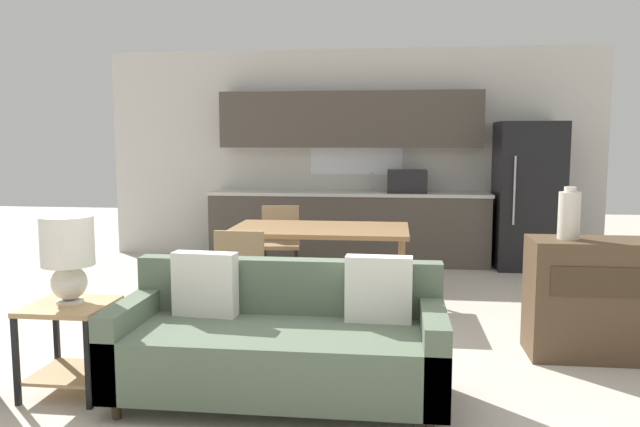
# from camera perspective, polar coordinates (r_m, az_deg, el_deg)

# --- Properties ---
(ground_plane) EXTENTS (20.00, 20.00, 0.00)m
(ground_plane) POSITION_cam_1_polar(r_m,az_deg,el_deg) (3.88, -2.37, -16.78)
(ground_plane) COLOR beige
(wall_back) EXTENTS (6.40, 0.07, 2.70)m
(wall_back) POSITION_cam_1_polar(r_m,az_deg,el_deg) (8.16, 2.82, 5.39)
(wall_back) COLOR silver
(wall_back) RESTS_ON ground_plane
(kitchen_counter) EXTENTS (3.49, 0.65, 2.15)m
(kitchen_counter) POSITION_cam_1_polar(r_m,az_deg,el_deg) (7.89, 2.73, 1.62)
(kitchen_counter) COLOR #4C443D
(kitchen_counter) RESTS_ON ground_plane
(refrigerator) EXTENTS (0.76, 0.76, 1.76)m
(refrigerator) POSITION_cam_1_polar(r_m,az_deg,el_deg) (7.91, 18.45, 1.58)
(refrigerator) COLOR black
(refrigerator) RESTS_ON ground_plane
(dining_table) EXTENTS (1.62, 0.94, 0.75)m
(dining_table) POSITION_cam_1_polar(r_m,az_deg,el_deg) (5.74, -0.01, -1.86)
(dining_table) COLOR olive
(dining_table) RESTS_ON ground_plane
(couch) EXTENTS (1.92, 0.80, 0.86)m
(couch) POSITION_cam_1_polar(r_m,az_deg,el_deg) (3.82, -3.54, -11.71)
(couch) COLOR #3D2D1E
(couch) RESTS_ON ground_plane
(side_table) EXTENTS (0.48, 0.48, 0.56)m
(side_table) POSITION_cam_1_polar(r_m,az_deg,el_deg) (4.16, -21.85, -10.09)
(side_table) COLOR tan
(side_table) RESTS_ON ground_plane
(table_lamp) EXTENTS (0.31, 0.31, 0.53)m
(table_lamp) POSITION_cam_1_polar(r_m,az_deg,el_deg) (4.08, -22.05, -3.26)
(table_lamp) COLOR silver
(table_lamp) RESTS_ON side_table
(credenza) EXTENTS (0.95, 0.46, 0.85)m
(credenza) POSITION_cam_1_polar(r_m,az_deg,el_deg) (4.88, 24.02, -7.12)
(credenza) COLOR brown
(credenza) RESTS_ON ground_plane
(vase) EXTENTS (0.15, 0.15, 0.37)m
(vase) POSITION_cam_1_polar(r_m,az_deg,el_deg) (4.73, 21.82, -0.10)
(vase) COLOR beige
(vase) RESTS_ON credenza
(dining_chair_far_left) EXTENTS (0.47, 0.47, 0.84)m
(dining_chair_far_left) POSITION_cam_1_polar(r_m,az_deg,el_deg) (6.64, -3.69, -2.46)
(dining_chair_far_left) COLOR #997A56
(dining_chair_far_left) RESTS_ON ground_plane
(dining_chair_near_left) EXTENTS (0.43, 0.43, 0.84)m
(dining_chair_near_left) POSITION_cam_1_polar(r_m,az_deg,el_deg) (5.07, -6.98, -5.37)
(dining_chair_near_left) COLOR #997A56
(dining_chair_near_left) RESTS_ON ground_plane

